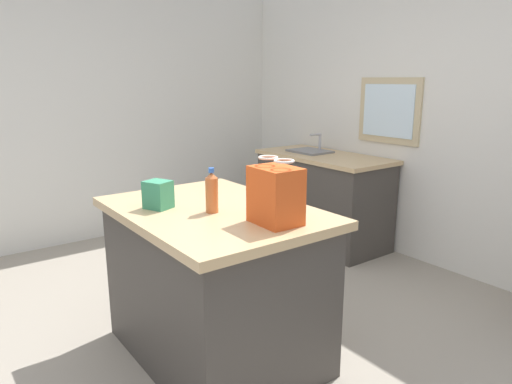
% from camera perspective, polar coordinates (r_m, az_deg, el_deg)
% --- Properties ---
extents(ground, '(6.53, 6.53, 0.00)m').
position_cam_1_polar(ground, '(2.95, -3.77, -19.92)').
color(ground, '#9E9384').
extents(back_wall, '(5.44, 0.13, 2.58)m').
position_cam_1_polar(back_wall, '(4.24, 23.92, 7.95)').
color(back_wall, silver).
rests_on(back_wall, ground).
extents(left_wall, '(0.10, 4.71, 2.58)m').
position_cam_1_polar(left_wall, '(4.98, -21.50, 8.85)').
color(left_wall, silver).
rests_on(left_wall, ground).
extents(kitchen_island, '(1.31, 0.94, 0.92)m').
position_cam_1_polar(kitchen_island, '(2.81, -5.01, -10.95)').
color(kitchen_island, '#423D38').
rests_on(kitchen_island, ground).
extents(sink_counter, '(1.39, 0.67, 1.08)m').
position_cam_1_polar(sink_counter, '(4.79, 8.06, -0.62)').
color(sink_counter, '#423D38').
rests_on(sink_counter, ground).
extents(shopping_bag, '(0.25, 0.20, 0.33)m').
position_cam_1_polar(shopping_bag, '(2.33, 2.41, -0.36)').
color(shopping_bag, '#DB511E').
rests_on(shopping_bag, kitchen_island).
extents(small_box, '(0.17, 0.16, 0.16)m').
position_cam_1_polar(small_box, '(2.68, -11.86, -0.31)').
color(small_box, '#388E66').
rests_on(small_box, kitchen_island).
extents(bottle, '(0.07, 0.07, 0.25)m').
position_cam_1_polar(bottle, '(2.54, -5.42, -0.05)').
color(bottle, '#C66633').
rests_on(bottle, kitchen_island).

